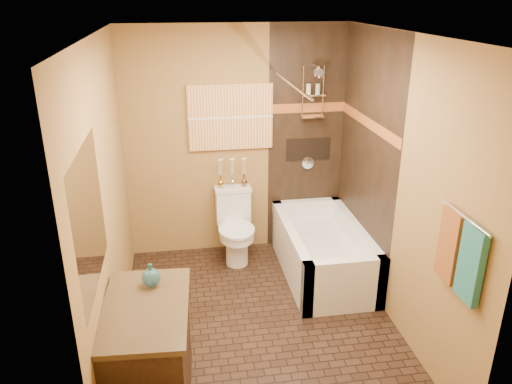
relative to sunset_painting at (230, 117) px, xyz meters
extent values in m
plane|color=black|center=(0.06, -1.48, -1.55)|extent=(3.00, 3.00, 0.00)
cube|color=olive|center=(-1.14, -1.48, -0.30)|extent=(0.02, 3.00, 2.50)
cube|color=olive|center=(1.26, -1.48, -0.30)|extent=(0.02, 3.00, 2.50)
cube|color=olive|center=(0.06, 0.02, -0.30)|extent=(2.40, 0.02, 2.50)
cube|color=olive|center=(0.06, -2.98, -0.30)|extent=(2.40, 0.02, 2.50)
plane|color=silver|center=(0.06, -1.48, 0.95)|extent=(3.00, 3.00, 0.00)
cube|color=black|center=(0.84, 0.01, -0.30)|extent=(0.85, 0.01, 2.50)
cube|color=black|center=(1.25, -0.73, -0.30)|extent=(0.01, 1.50, 2.50)
cube|color=#91371A|center=(0.84, 0.00, 0.07)|extent=(0.85, 0.01, 0.10)
cube|color=#91371A|center=(1.24, -0.73, 0.07)|extent=(0.01, 1.50, 0.10)
cube|color=black|center=(0.86, 0.01, -0.40)|extent=(0.50, 0.01, 0.25)
cylinder|color=silver|center=(0.86, -0.12, 0.53)|extent=(0.02, 0.26, 0.02)
cylinder|color=silver|center=(0.86, -0.28, 0.48)|extent=(0.11, 0.11, 0.09)
cylinder|color=silver|center=(0.86, -0.01, -0.55)|extent=(0.14, 0.02, 0.14)
cylinder|color=silver|center=(0.46, -0.73, 0.47)|extent=(0.03, 1.55, 0.03)
cylinder|color=silver|center=(1.21, -2.53, -0.10)|extent=(0.02, 0.55, 0.02)
cube|color=#227168|center=(1.22, -2.66, -0.37)|extent=(0.05, 0.22, 0.52)
cube|color=brown|center=(1.22, -2.40, -0.37)|extent=(0.05, 0.22, 0.52)
cube|color=orange|center=(0.00, 0.00, 0.00)|extent=(0.90, 0.04, 0.70)
cube|color=white|center=(-1.12, -2.28, -0.05)|extent=(0.01, 1.00, 0.90)
cube|color=white|center=(0.86, -1.43, -1.27)|extent=(0.80, 0.10, 0.55)
cube|color=white|center=(0.86, -0.03, -1.27)|extent=(0.80, 0.10, 0.55)
cube|color=white|center=(0.51, -0.73, -1.27)|extent=(0.10, 1.50, 0.55)
cube|color=white|center=(1.21, -0.73, -1.27)|extent=(0.10, 1.50, 0.55)
cube|color=white|center=(0.86, -0.73, -1.38)|extent=(0.64, 1.34, 0.35)
cube|color=white|center=(0.00, -0.09, -0.99)|extent=(0.38, 0.18, 0.38)
cube|color=white|center=(0.00, -0.09, -0.78)|extent=(0.40, 0.20, 0.04)
cylinder|color=white|center=(0.00, -0.38, -1.36)|extent=(0.24, 0.24, 0.38)
cylinder|color=white|center=(0.00, -0.38, -1.19)|extent=(0.37, 0.37, 0.10)
cylinder|color=white|center=(0.00, -0.38, -1.14)|extent=(0.39, 0.39, 0.03)
cube|color=black|center=(-0.86, -2.28, -1.15)|extent=(0.60, 0.93, 0.80)
cube|color=black|center=(-0.85, -2.28, -0.73)|extent=(0.64, 0.98, 0.04)
camera|label=1|loc=(-0.57, -5.16, 1.24)|focal=35.00mm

